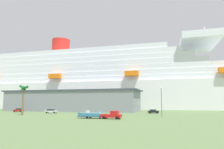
{
  "coord_description": "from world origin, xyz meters",
  "views": [
    {
      "loc": [
        18.59,
        -64.63,
        4.68
      ],
      "look_at": [
        -4.16,
        35.86,
        18.06
      ],
      "focal_mm": 33.42,
      "sensor_mm": 36.0,
      "label": 1
    }
  ],
  "objects_px": {
    "cruise_ship": "(101,85)",
    "parked_car_silver_sedan": "(51,111)",
    "palm_tree": "(24,91)",
    "parked_car_black_coupe": "(153,111)",
    "pickup_truck": "(112,115)",
    "parked_car_red_hatchback": "(19,110)",
    "street_lamp": "(161,98)",
    "small_boat_on_trailer": "(92,115)"
  },
  "relations": [
    {
      "from": "small_boat_on_trailer",
      "to": "parked_car_black_coupe",
      "type": "relative_size",
      "value": 2.03
    },
    {
      "from": "street_lamp",
      "to": "parked_car_silver_sedan",
      "type": "xyz_separation_m",
      "value": [
        -43.52,
        12.4,
        -5.01
      ]
    },
    {
      "from": "parked_car_black_coupe",
      "to": "pickup_truck",
      "type": "bearing_deg",
      "value": -108.92
    },
    {
      "from": "cruise_ship",
      "to": "small_boat_on_trailer",
      "type": "height_order",
      "value": "cruise_ship"
    },
    {
      "from": "pickup_truck",
      "to": "palm_tree",
      "type": "distance_m",
      "value": 35.91
    },
    {
      "from": "small_boat_on_trailer",
      "to": "parked_car_silver_sedan",
      "type": "height_order",
      "value": "small_boat_on_trailer"
    },
    {
      "from": "street_lamp",
      "to": "parked_car_silver_sedan",
      "type": "height_order",
      "value": "street_lamp"
    },
    {
      "from": "cruise_ship",
      "to": "parked_car_red_hatchback",
      "type": "height_order",
      "value": "cruise_ship"
    },
    {
      "from": "parked_car_black_coupe",
      "to": "palm_tree",
      "type": "bearing_deg",
      "value": -155.23
    },
    {
      "from": "cruise_ship",
      "to": "palm_tree",
      "type": "distance_m",
      "value": 76.2
    },
    {
      "from": "pickup_truck",
      "to": "parked_car_red_hatchback",
      "type": "distance_m",
      "value": 57.0
    },
    {
      "from": "small_boat_on_trailer",
      "to": "pickup_truck",
      "type": "bearing_deg",
      "value": -5.82
    },
    {
      "from": "parked_car_silver_sedan",
      "to": "parked_car_red_hatchback",
      "type": "bearing_deg",
      "value": 163.16
    },
    {
      "from": "pickup_truck",
      "to": "parked_car_black_coupe",
      "type": "relative_size",
      "value": 1.31
    },
    {
      "from": "palm_tree",
      "to": "parked_car_black_coupe",
      "type": "relative_size",
      "value": 2.38
    },
    {
      "from": "palm_tree",
      "to": "cruise_ship",
      "type": "bearing_deg",
      "value": 84.48
    },
    {
      "from": "cruise_ship",
      "to": "parked_car_silver_sedan",
      "type": "relative_size",
      "value": 52.89
    },
    {
      "from": "cruise_ship",
      "to": "pickup_truck",
      "type": "relative_size",
      "value": 44.74
    },
    {
      "from": "street_lamp",
      "to": "parked_car_silver_sedan",
      "type": "distance_m",
      "value": 45.53
    },
    {
      "from": "pickup_truck",
      "to": "parked_car_red_hatchback",
      "type": "xyz_separation_m",
      "value": [
        -49.63,
        28.04,
        -0.21
      ]
    },
    {
      "from": "cruise_ship",
      "to": "parked_car_silver_sedan",
      "type": "height_order",
      "value": "cruise_ship"
    },
    {
      "from": "small_boat_on_trailer",
      "to": "street_lamp",
      "type": "relative_size",
      "value": 0.98
    },
    {
      "from": "palm_tree",
      "to": "parked_car_black_coupe",
      "type": "bearing_deg",
      "value": 24.77
    },
    {
      "from": "cruise_ship",
      "to": "palm_tree",
      "type": "height_order",
      "value": "cruise_ship"
    },
    {
      "from": "parked_car_black_coupe",
      "to": "parked_car_red_hatchback",
      "type": "bearing_deg",
      "value": -178.73
    },
    {
      "from": "street_lamp",
      "to": "parked_car_black_coupe",
      "type": "distance_m",
      "value": 20.45
    },
    {
      "from": "palm_tree",
      "to": "parked_car_silver_sedan",
      "type": "distance_m",
      "value": 15.53
    },
    {
      "from": "cruise_ship",
      "to": "parked_car_silver_sedan",
      "type": "xyz_separation_m",
      "value": [
        -3.58,
        -62.23,
        -15.57
      ]
    },
    {
      "from": "small_boat_on_trailer",
      "to": "palm_tree",
      "type": "height_order",
      "value": "palm_tree"
    },
    {
      "from": "pickup_truck",
      "to": "parked_car_red_hatchback",
      "type": "bearing_deg",
      "value": 150.53
    },
    {
      "from": "parked_car_silver_sedan",
      "to": "cruise_ship",
      "type": "bearing_deg",
      "value": 86.71
    },
    {
      "from": "cruise_ship",
      "to": "pickup_truck",
      "type": "xyz_separation_m",
      "value": [
        26.72,
        -84.43,
        -15.36
      ]
    },
    {
      "from": "cruise_ship",
      "to": "parked_car_black_coupe",
      "type": "bearing_deg",
      "value": -56.25
    },
    {
      "from": "palm_tree",
      "to": "parked_car_black_coupe",
      "type": "xyz_separation_m",
      "value": [
        44.08,
        20.34,
        -7.35
      ]
    },
    {
      "from": "cruise_ship",
      "to": "pickup_truck",
      "type": "height_order",
      "value": "cruise_ship"
    },
    {
      "from": "street_lamp",
      "to": "parked_car_red_hatchback",
      "type": "distance_m",
      "value": 65.63
    },
    {
      "from": "cruise_ship",
      "to": "parked_car_black_coupe",
      "type": "height_order",
      "value": "cruise_ship"
    },
    {
      "from": "cruise_ship",
      "to": "parked_car_red_hatchback",
      "type": "relative_size",
      "value": 56.4
    },
    {
      "from": "small_boat_on_trailer",
      "to": "parked_car_black_coupe",
      "type": "distance_m",
      "value": 32.84
    },
    {
      "from": "small_boat_on_trailer",
      "to": "parked_car_red_hatchback",
      "type": "bearing_deg",
      "value": 147.97
    },
    {
      "from": "small_boat_on_trailer",
      "to": "palm_tree",
      "type": "xyz_separation_m",
      "value": [
        -28.27,
        8.44,
        7.23
      ]
    },
    {
      "from": "cruise_ship",
      "to": "street_lamp",
      "type": "xyz_separation_m",
      "value": [
        39.94,
        -74.64,
        -10.56
      ]
    }
  ]
}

